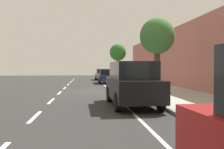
{
  "coord_description": "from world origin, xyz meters",
  "views": [
    {
      "loc": [
        -1.04,
        -18.59,
        1.75
      ],
      "look_at": [
        0.98,
        1.48,
        1.17
      ],
      "focal_mm": 41.28,
      "sensor_mm": 36.0,
      "label": 1
    }
  ],
  "objects": [
    {
      "name": "pedestrian_on_phone",
      "position": [
        4.57,
        13.5,
        1.09
      ],
      "size": [
        0.48,
        0.45,
        1.69
      ],
      "color": "black",
      "rests_on": "sidewalk"
    },
    {
      "name": "bicycle_at_curb",
      "position": [
        1.73,
        2.17,
        0.38
      ],
      "size": [
        1.27,
        1.26,
        0.77
      ],
      "color": "black",
      "rests_on": "ground"
    },
    {
      "name": "cyclist_with_backpack",
      "position": [
        1.95,
        1.75,
        1.0
      ],
      "size": [
        0.55,
        0.53,
        1.64
      ],
      "color": "#C6B284",
      "rests_on": "ground"
    },
    {
      "name": "sidewalk",
      "position": [
        4.44,
        0.0,
        0.06
      ],
      "size": [
        4.31,
        46.1,
        0.13
      ],
      "primitive_type": "cube",
      "color": "#A9AD9F",
      "rests_on": "ground"
    },
    {
      "name": "parked_sedan_dark_blue_mid",
      "position": [
        1.23,
        9.31,
        0.75
      ],
      "size": [
        1.91,
        4.44,
        1.52
      ],
      "color": "navy",
      "rests_on": "ground"
    },
    {
      "name": "curb_edge",
      "position": [
        2.2,
        0.0,
        0.06
      ],
      "size": [
        0.16,
        46.1,
        0.13
      ],
      "primitive_type": "cube",
      "color": "gray",
      "rests_on": "ground"
    },
    {
      "name": "building_facade",
      "position": [
        6.84,
        0.0,
        2.59
      ],
      "size": [
        0.5,
        46.1,
        5.19
      ],
      "primitive_type": "cube",
      "color": "#B56761",
      "rests_on": "ground"
    },
    {
      "name": "street_tree_mid_block",
      "position": [
        3.53,
        -2.3,
        3.69
      ],
      "size": [
        2.24,
        2.24,
        4.8
      ],
      "color": "#473A24",
      "rests_on": "sidewalk"
    },
    {
      "name": "street_tree_far_end",
      "position": [
        3.53,
        18.33,
        3.82
      ],
      "size": [
        2.36,
        2.36,
        5.0
      ],
      "color": "brown",
      "rests_on": "sidewalk"
    },
    {
      "name": "lane_stripe_bike_edge",
      "position": [
        0.73,
        0.0,
        0.0
      ],
      "size": [
        0.12,
        46.1,
        0.01
      ],
      "primitive_type": "cube",
      "color": "white",
      "rests_on": "ground"
    },
    {
      "name": "parked_suv_black_second",
      "position": [
        1.02,
        -7.15,
        1.03
      ],
      "size": [
        2.05,
        4.74,
        1.99
      ],
      "color": "black",
      "rests_on": "ground"
    },
    {
      "name": "ground",
      "position": [
        0.0,
        0.0,
        0.0
      ],
      "size": [
        73.76,
        73.76,
        0.0
      ],
      "primitive_type": "plane",
      "color": "#2C2C2C"
    },
    {
      "name": "parked_sedan_tan_far",
      "position": [
        1.17,
        16.73,
        0.75
      ],
      "size": [
        1.95,
        4.46,
        1.52
      ],
      "color": "tan",
      "rests_on": "ground"
    },
    {
      "name": "lane_stripe_centre",
      "position": [
        -2.84,
        -0.95,
        0.0
      ],
      "size": [
        0.14,
        44.2,
        0.01
      ],
      "color": "white",
      "rests_on": "ground"
    }
  ]
}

